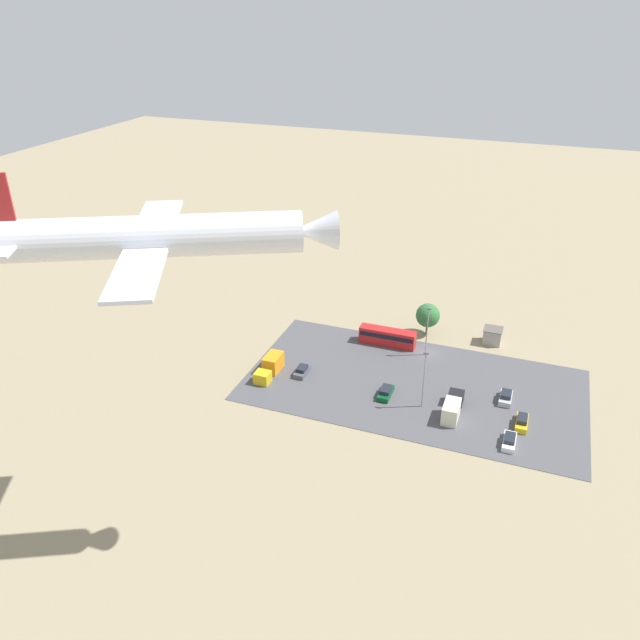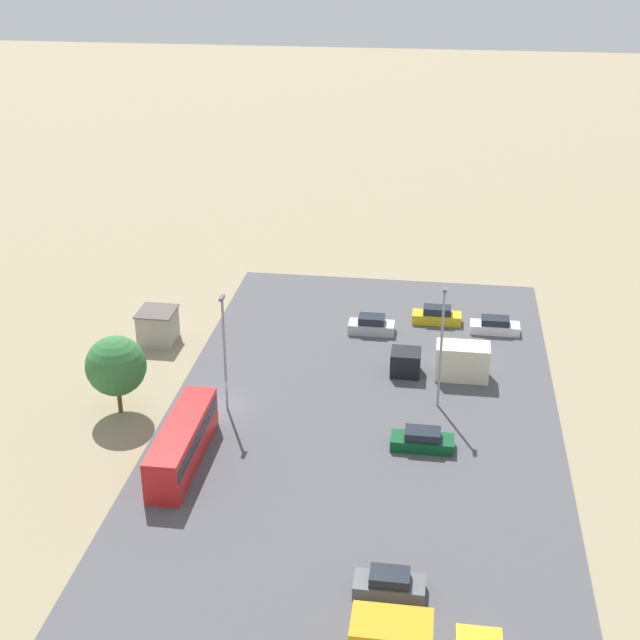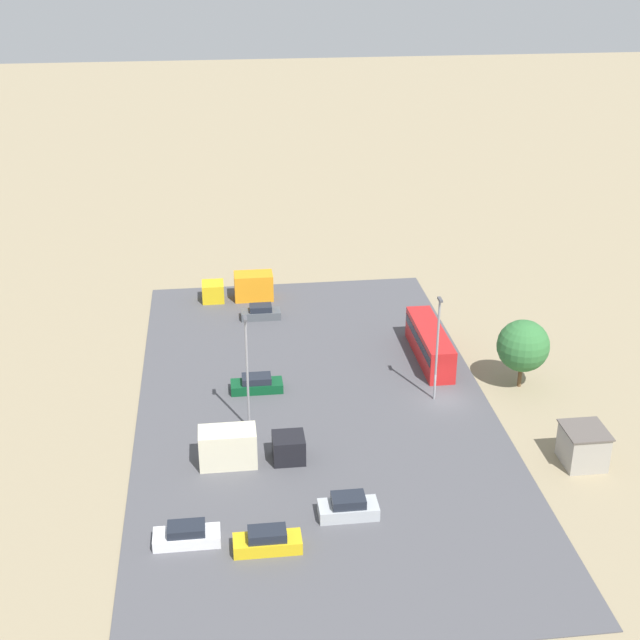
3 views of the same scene
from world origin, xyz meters
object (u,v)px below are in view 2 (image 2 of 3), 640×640
shed_building (158,326)px  parked_car_0 (422,440)px  bus (182,441)px  parked_car_2 (389,584)px  parked_car_4 (437,316)px  parked_truck_0 (446,362)px  parked_car_3 (495,326)px  parked_car_1 (372,325)px

shed_building → parked_car_0: bearing=59.4°
bus → parked_car_2: size_ratio=2.60×
shed_building → parked_car_4: size_ratio=0.77×
parked_car_2 → parked_car_4: bearing=-2.8°
shed_building → parked_car_2: bearing=37.7°
shed_building → bus: bearing=22.4°
bus → parked_truck_0: size_ratio=1.31×
bus → parked_car_3: (-24.92, 22.82, -1.10)m
parked_car_2 → parked_car_3: (-36.30, 7.29, -0.00)m
bus → parked_car_4: bus is taller
parked_car_2 → parked_car_4: 37.72m
parked_car_2 → parked_car_0: bearing=-4.8°
shed_building → parked_truck_0: parked_truck_0 is taller
shed_building → parked_truck_0: bearing=83.1°
parked_car_0 → parked_car_4: parked_car_4 is taller
parked_car_0 → parked_car_2: 15.69m
parked_car_0 → parked_truck_0: (-11.35, 1.53, 0.75)m
parked_car_1 → parked_car_3: parked_car_1 is taller
parked_car_1 → parked_car_2: parked_car_1 is taller
shed_building → parked_car_3: shed_building is taller
parked_car_1 → parked_car_2: bearing=6.8°
bus → parked_car_0: bearing=14.2°
parked_car_1 → parked_truck_0: parked_truck_0 is taller
bus → parked_car_1: bus is taller
bus → parked_car_2: bearing=-36.2°
shed_building → parked_car_2: shed_building is taller
shed_building → parked_car_3: bearing=101.3°
shed_building → parked_car_0: shed_building is taller
parked_car_3 → parked_truck_0: 10.35m
shed_building → parked_truck_0: 26.33m
parked_car_3 → parked_car_0: bearing=163.9°
parked_car_0 → parked_car_3: bearing=163.9°
parked_car_3 → parked_car_4: 5.59m
parked_car_2 → parked_truck_0: 27.14m
parked_car_0 → parked_car_2: (15.63, -1.32, -0.01)m
parked_car_4 → bus: bearing=-33.5°
bus → parked_truck_0: (-15.60, 18.39, -0.34)m
parked_truck_0 → parked_car_0: bearing=172.3°
parked_truck_0 → parked_car_1: bearing=42.3°
parked_car_0 → parked_car_1: parked_car_1 is taller
shed_building → parked_truck_0: (3.18, 26.14, -0.09)m
parked_car_2 → bus: bearing=53.8°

